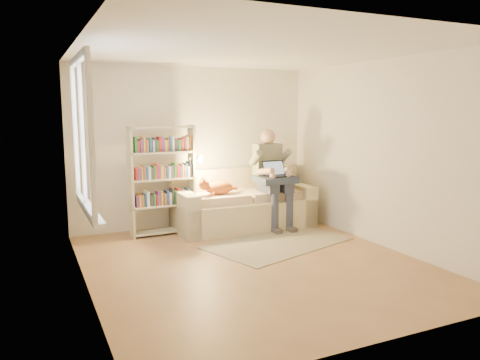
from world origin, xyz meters
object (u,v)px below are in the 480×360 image
person (271,173)px  cat (214,188)px  bookshelf (163,175)px  sofa (242,206)px  laptop (278,172)px

person → cat: bearing=178.7°
person → bookshelf: bookshelf is taller
sofa → person: 0.73m
person → cat: size_ratio=2.29×
person → laptop: person is taller
sofa → person: person is taller
sofa → person: (0.45, -0.17, 0.56)m
sofa → bookshelf: (-1.29, 0.10, 0.59)m
sofa → laptop: laptop is taller
cat → laptop: laptop is taller
sofa → cat: bearing=-165.2°
sofa → bookshelf: 1.42m
laptop → person: bearing=106.2°
cat → laptop: size_ratio=1.80×
person → bookshelf: 1.76m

